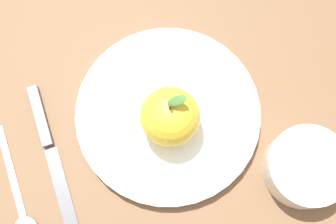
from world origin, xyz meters
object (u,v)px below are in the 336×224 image
Objects in this scene: apple at (170,117)px; spoon at (23,219)px; dinner_plate at (168,114)px; side_bowl at (306,167)px; knife at (47,141)px.

spoon is (-0.23, 0.02, -0.05)m from apple.
apple is (-0.01, -0.01, 0.05)m from dinner_plate.
side_bowl is 0.54× the size of knife.
spoon is at bearing 174.23° from apple.
spoon reaches higher than knife.
side_bowl is 0.37m from spoon.
knife is at bearing 147.84° from apple.
dinner_plate is at bearing -26.36° from knife.
apple reaches higher than side_bowl.
knife is (-0.14, 0.09, -0.05)m from apple.
apple reaches higher than dinner_plate.
dinner_plate is 1.44× the size of spoon.
spoon is (-0.23, 0.01, -0.01)m from dinner_plate.
apple is at bearing -120.15° from dinner_plate.
dinner_plate is at bearing -1.97° from spoon.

